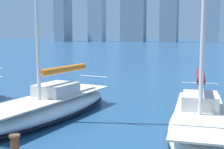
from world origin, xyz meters
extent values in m
cube|color=#8D939D|center=(18.05, -161.11, 18.72)|extent=(8.64, 10.57, 37.43)
cube|color=gray|center=(37.73, -163.07, 22.23)|extent=(12.84, 8.20, 44.45)
cube|color=#9EA3AD|center=(59.63, -164.75, 11.72)|extent=(8.46, 7.47, 23.44)
cube|color=#9196A0|center=(78.84, -160.51, 14.23)|extent=(6.33, 11.35, 28.46)
ellipsoid|color=white|center=(-2.78, -6.92, 0.48)|extent=(2.57, 8.35, 0.96)
ellipsoid|color=black|center=(-2.78, -6.92, 0.22)|extent=(2.58, 8.39, 0.10)
cube|color=beige|center=(-2.78, -6.92, 0.99)|extent=(2.12, 7.34, 0.06)
cube|color=silver|center=(-2.76, -7.41, 1.30)|extent=(1.41, 1.87, 0.55)
cylinder|color=silver|center=(-2.73, -8.03, 2.07)|extent=(0.26, 3.47, 0.12)
cylinder|color=maroon|center=(-2.73, -8.03, 2.19)|extent=(0.45, 3.20, 0.32)
cylinder|color=silver|center=(-2.93, -3.12, 1.51)|extent=(1.45, 0.10, 0.04)
cylinder|color=silver|center=(-2.63, -10.63, 1.51)|extent=(1.68, 0.11, 0.04)
ellipsoid|color=silver|center=(3.97, -7.65, 0.46)|extent=(3.91, 9.27, 0.93)
ellipsoid|color=black|center=(3.97, -7.65, 0.21)|extent=(3.93, 9.32, 0.10)
cube|color=beige|center=(3.97, -7.65, 0.96)|extent=(3.29, 8.13, 0.06)
cube|color=silver|center=(3.88, -8.19, 1.26)|extent=(1.77, 2.20, 0.55)
cylinder|color=silver|center=(3.76, -8.85, 2.04)|extent=(0.75, 3.74, 0.12)
cylinder|color=orange|center=(3.76, -8.85, 2.16)|extent=(0.90, 3.48, 0.32)
cylinder|color=silver|center=(3.28, -11.64, 1.48)|extent=(1.80, 0.35, 0.04)
cylinder|color=#423323|center=(1.25, -1.10, 1.48)|extent=(0.26, 0.26, 0.06)
camera|label=1|loc=(-3.07, 4.97, 3.85)|focal=50.00mm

